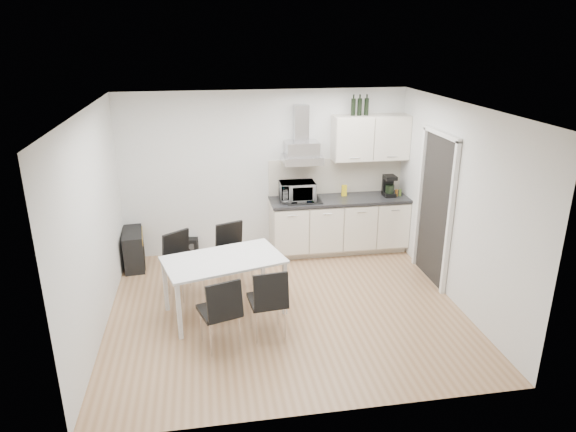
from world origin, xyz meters
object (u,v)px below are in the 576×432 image
object	(u,v)px
floor_speaker	(192,247)
chair_far_right	(235,256)
chair_near_right	(267,301)
guitar_amp	(134,249)
chair_near_left	(219,311)
dining_table	(224,264)
chair_far_left	(185,265)
kitchenette	(341,203)

from	to	relation	value
floor_speaker	chair_far_right	bearing A→B (deg)	-51.16
chair_near_right	guitar_amp	bearing A→B (deg)	123.07
chair_near_left	chair_near_right	world-z (taller)	same
dining_table	floor_speaker	size ratio (longest dim) A/B	5.40
chair_far_left	dining_table	bearing A→B (deg)	96.76
chair_near_right	floor_speaker	distance (m)	2.64
dining_table	chair_far_right	size ratio (longest dim) A/B	1.84
floor_speaker	dining_table	bearing A→B (deg)	-67.88
kitchenette	chair_near_left	bearing A→B (deg)	-130.09
dining_table	chair_near_right	world-z (taller)	chair_near_right
chair_near_left	floor_speaker	bearing A→B (deg)	79.92
kitchenette	chair_near_right	world-z (taller)	kitchenette
chair_far_left	chair_far_right	xyz separation A→B (m)	(0.69, 0.21, 0.00)
chair_far_right	floor_speaker	bearing A→B (deg)	-80.74
kitchenette	chair_near_right	bearing A→B (deg)	-122.95
chair_far_left	floor_speaker	bearing A→B (deg)	-128.08
chair_near_right	guitar_amp	xyz separation A→B (m)	(-1.78, 2.21, -0.15)
kitchenette	guitar_amp	distance (m)	3.31
kitchenette	chair_far_right	xyz separation A→B (m)	(-1.77, -0.93, -0.39)
chair_near_right	chair_near_left	bearing A→B (deg)	-171.42
chair_far_right	chair_near_left	xyz separation A→B (m)	(-0.29, -1.51, 0.00)
chair_near_right	chair_far_left	bearing A→B (deg)	124.37
kitchenette	dining_table	bearing A→B (deg)	-139.12
chair_far_left	chair_far_right	world-z (taller)	same
chair_far_left	chair_far_right	distance (m)	0.73
dining_table	floor_speaker	distance (m)	1.98
chair_far_right	chair_near_right	size ratio (longest dim) A/B	1.00
chair_near_left	chair_near_right	xyz separation A→B (m)	(0.57, 0.15, 0.00)
chair_far_left	chair_far_right	size ratio (longest dim) A/B	1.00
chair_far_right	floor_speaker	xyz separation A→B (m)	(-0.63, 1.09, -0.29)
chair_near_right	floor_speaker	bearing A→B (deg)	104.50
kitchenette	chair_near_left	world-z (taller)	kitchenette
chair_far_left	floor_speaker	world-z (taller)	chair_far_left
kitchenette	chair_far_right	world-z (taller)	kitchenette
chair_far_left	chair_near_left	bearing A→B (deg)	72.15
chair_near_right	floor_speaker	xyz separation A→B (m)	(-0.91, 2.46, -0.29)
kitchenette	dining_table	world-z (taller)	kitchenette
kitchenette	dining_table	distance (m)	2.60
guitar_amp	chair_near_right	bearing A→B (deg)	-57.38
kitchenette	chair_near_right	xyz separation A→B (m)	(-1.49, -2.29, -0.39)
guitar_amp	floor_speaker	xyz separation A→B (m)	(0.87, 0.25, -0.14)
guitar_amp	dining_table	bearing A→B (deg)	-57.19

